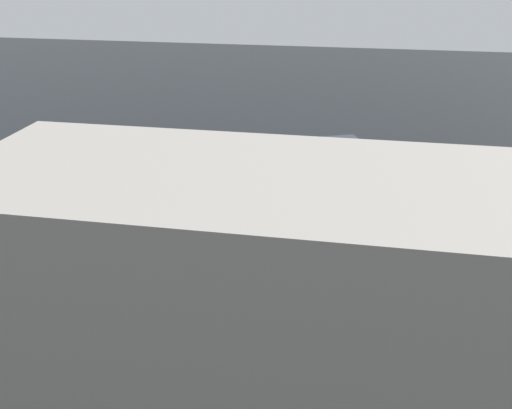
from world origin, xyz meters
name	(u,v)px	position (x,y,z in m)	size (l,w,h in m)	color
ground_plane	(353,224)	(0.00, 0.00, 0.00)	(60.00, 60.00, 0.00)	black
kerb_strip	(348,312)	(0.00, 4.20, 0.02)	(24.00, 3.20, 0.04)	gray
moving_hatchback	(313,181)	(1.18, -0.40, 1.03)	(4.25, 3.10, 2.06)	orange
fire_hydrant	(198,255)	(3.54, 3.08, 0.40)	(0.42, 0.31, 0.80)	red
pedestrian	(156,236)	(4.41, 3.35, 0.96)	(0.34, 0.55, 1.62)	#1E8C4C
metal_railing	(406,313)	(-1.06, 5.10, 0.74)	(10.54, 0.04, 1.05)	#B7BABF
sign_post	(210,221)	(3.06, 3.62, 1.58)	(0.07, 0.44, 2.40)	#4C4C51
puddle_patch	(263,209)	(2.61, -0.49, 0.00)	(3.48, 3.48, 0.01)	black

